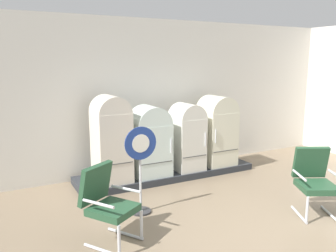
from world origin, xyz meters
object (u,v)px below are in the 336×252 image
(refrigerator_0, at_px, (111,136))
(armchair_right, at_px, (314,178))
(refrigerator_2, at_px, (187,135))
(sign_stand, at_px, (141,170))
(armchair_left, at_px, (107,201))
(refrigerator_3, at_px, (217,128))
(refrigerator_1, at_px, (150,139))

(refrigerator_0, relative_size, armchair_right, 1.55)
(refrigerator_2, bearing_deg, sign_stand, -141.28)
(armchair_left, xyz_separation_m, sign_stand, (0.73, 0.60, 0.13))
(refrigerator_2, height_order, armchair_left, refrigerator_2)
(refrigerator_3, distance_m, armchair_left, 3.59)
(armchair_left, distance_m, sign_stand, 0.95)
(refrigerator_3, bearing_deg, sign_stand, -151.11)
(refrigerator_1, distance_m, armchair_right, 2.98)
(armchair_left, bearing_deg, refrigerator_2, 38.93)
(refrigerator_2, distance_m, sign_stand, 2.00)
(refrigerator_3, xyz_separation_m, sign_stand, (-2.31, -1.27, -0.21))
(armchair_right, distance_m, sign_stand, 2.66)
(refrigerator_2, height_order, refrigerator_3, refrigerator_3)
(refrigerator_1, relative_size, armchair_right, 1.33)
(refrigerator_1, distance_m, armchair_left, 2.36)
(armchair_left, relative_size, armchair_right, 1.00)
(refrigerator_3, relative_size, armchair_right, 1.44)
(refrigerator_0, height_order, armchair_left, refrigerator_0)
(refrigerator_3, bearing_deg, refrigerator_0, -179.99)
(armchair_right, bearing_deg, refrigerator_3, 91.07)
(refrigerator_3, height_order, armchair_left, refrigerator_3)
(refrigerator_3, bearing_deg, armchair_right, -88.93)
(armchair_right, xyz_separation_m, sign_stand, (-2.36, 1.23, 0.13))
(refrigerator_0, height_order, sign_stand, refrigerator_0)
(refrigerator_0, relative_size, refrigerator_3, 1.08)
(refrigerator_3, relative_size, sign_stand, 1.08)
(armchair_right, relative_size, sign_stand, 0.75)
(refrigerator_3, distance_m, armchair_right, 2.53)
(refrigerator_2, xyz_separation_m, refrigerator_3, (0.76, 0.03, 0.06))
(refrigerator_2, distance_m, armchair_right, 2.62)
(refrigerator_0, bearing_deg, refrigerator_1, -2.34)
(refrigerator_1, height_order, refrigerator_3, refrigerator_3)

